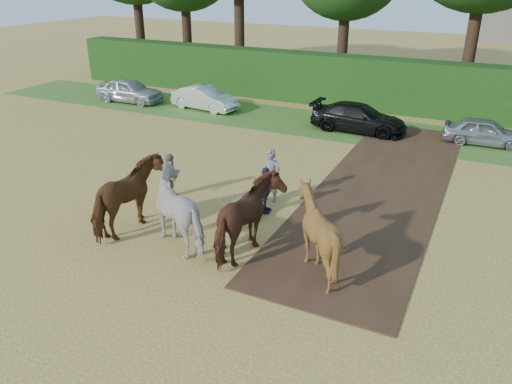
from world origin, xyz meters
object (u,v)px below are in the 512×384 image
(spectator_far, at_px, (265,190))
(plough_team, at_px, (219,213))
(spectator_near, at_px, (171,176))
(parked_cars, at_px, (410,123))

(spectator_far, distance_m, plough_team, 2.81)
(spectator_near, relative_size, parked_cars, 0.05)
(plough_team, bearing_deg, spectator_far, 85.75)
(spectator_far, xyz_separation_m, parked_cars, (2.93, 10.93, -0.13))
(parked_cars, bearing_deg, spectator_far, -105.02)
(spectator_near, xyz_separation_m, spectator_far, (3.61, 0.34, -0.01))
(spectator_far, bearing_deg, parked_cars, -21.15)
(spectator_far, distance_m, parked_cars, 11.32)
(spectator_near, bearing_deg, plough_team, -114.54)
(spectator_far, relative_size, parked_cars, 0.05)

